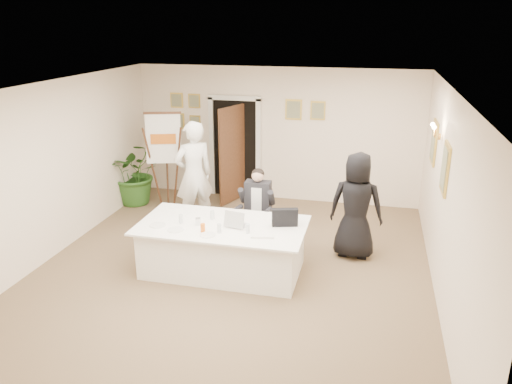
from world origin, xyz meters
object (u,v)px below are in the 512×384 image
object	(u,v)px
seated_man	(257,207)
flip_chart	(166,165)
laptop_bag	(285,217)
conference_table	(223,247)
laptop	(236,217)
potted_palm	(136,172)
steel_jug	(198,222)
paper_stack	(262,235)
oj_glass	(203,228)
standing_woman	(356,206)
standing_man	(194,175)

from	to	relation	value
seated_man	flip_chart	xyz separation A→B (m)	(-2.22, 1.30, 0.22)
flip_chart	laptop_bag	xyz separation A→B (m)	(2.85, -2.21, 0.00)
laptop_bag	conference_table	bearing A→B (deg)	174.16
laptop	laptop_bag	world-z (taller)	laptop
potted_palm	steel_jug	distance (m)	3.49
paper_stack	oj_glass	bearing A→B (deg)	-175.20
potted_palm	standing_woman	bearing A→B (deg)	-18.00
potted_palm	oj_glass	bearing A→B (deg)	-48.85
potted_palm	steel_jug	bearing A→B (deg)	-48.26
standing_man	potted_palm	world-z (taller)	standing_man
flip_chart	steel_jug	distance (m)	2.95
standing_man	potted_palm	bearing A→B (deg)	-70.25
laptop_bag	paper_stack	size ratio (longest dim) A/B	1.19
potted_palm	laptop	bearing A→B (deg)	-40.76
conference_table	oj_glass	distance (m)	0.59
conference_table	standing_woman	xyz separation A→B (m)	(1.93, 1.01, 0.48)
paper_stack	laptop	bearing A→B (deg)	148.95
seated_man	oj_glass	world-z (taller)	seated_man
potted_palm	laptop_bag	world-z (taller)	potted_palm
seated_man	standing_woman	xyz separation A→B (m)	(1.64, -0.07, 0.19)
conference_table	paper_stack	distance (m)	0.83
potted_palm	paper_stack	xyz separation A→B (m)	(3.35, -2.77, 0.12)
laptop_bag	oj_glass	world-z (taller)	laptop_bag
conference_table	standing_woman	size ratio (longest dim) A/B	1.44
standing_woman	laptop	world-z (taller)	standing_woman
laptop	steel_jug	world-z (taller)	laptop
paper_stack	oj_glass	xyz separation A→B (m)	(-0.87, -0.07, 0.05)
conference_table	standing_man	world-z (taller)	standing_man
seated_man	steel_jug	distance (m)	1.35
flip_chart	laptop_bag	world-z (taller)	flip_chart
laptop_bag	potted_palm	bearing A→B (deg)	130.93
standing_woman	laptop_bag	xyz separation A→B (m)	(-1.01, -0.84, 0.04)
steel_jug	flip_chart	bearing A→B (deg)	122.53
standing_man	oj_glass	xyz separation A→B (m)	(0.84, -1.94, -0.16)
flip_chart	conference_table	bearing A→B (deg)	-50.98
flip_chart	laptop	size ratio (longest dim) A/B	5.73
standing_woman	potted_palm	bearing A→B (deg)	-13.49
standing_woman	steel_jug	xyz separation A→B (m)	(-2.28, -1.11, -0.04)
seated_man	standing_man	world-z (taller)	standing_man
potted_palm	laptop_bag	distance (m)	4.29
seated_man	paper_stack	distance (m)	1.41
laptop_bag	standing_woman	bearing A→B (deg)	23.71
conference_table	flip_chart	bearing A→B (deg)	129.02
conference_table	paper_stack	size ratio (longest dim) A/B	7.79
conference_table	flip_chart	distance (m)	3.10
seated_man	oj_glass	size ratio (longest dim) A/B	10.52
laptop	laptop_bag	bearing A→B (deg)	22.63
standing_man	steel_jug	world-z (taller)	standing_man
flip_chart	laptop_bag	bearing A→B (deg)	-37.76
conference_table	laptop	size ratio (longest dim) A/B	7.38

